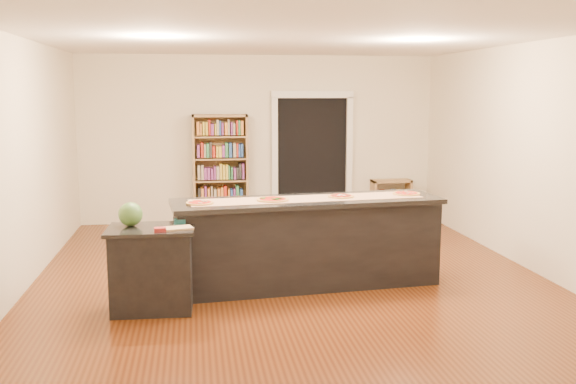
{
  "coord_description": "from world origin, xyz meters",
  "views": [
    {
      "loc": [
        -1.11,
        -7.34,
        2.19
      ],
      "look_at": [
        0.0,
        0.2,
        1.0
      ],
      "focal_mm": 40.0,
      "sensor_mm": 36.0,
      "label": 1
    }
  ],
  "objects": [
    {
      "name": "cutting_board",
      "position": [
        -1.28,
        -1.05,
        0.86
      ],
      "size": [
        0.31,
        0.25,
        0.02
      ],
      "primitive_type": "cube",
      "rotation": [
        0.0,
        0.0,
        0.26
      ],
      "color": "tan",
      "rests_on": "side_counter"
    },
    {
      "name": "pizza_c",
      "position": [
        0.54,
        -0.28,
        1.01
      ],
      "size": [
        0.28,
        0.28,
        0.02
      ],
      "color": "tan",
      "rests_on": "kitchen_island"
    },
    {
      "name": "low_shelf",
      "position": [
        2.27,
        3.3,
        0.34
      ],
      "size": [
        0.68,
        0.29,
        0.68
      ],
      "primitive_type": "cube",
      "color": "#A37F4F",
      "rests_on": "ground"
    },
    {
      "name": "side_counter",
      "position": [
        -1.55,
        -0.94,
        0.43
      ],
      "size": [
        0.86,
        0.63,
        0.85
      ],
      "rotation": [
        0.0,
        0.0,
        -0.04
      ],
      "color": "black",
      "rests_on": "ground"
    },
    {
      "name": "room",
      "position": [
        0.0,
        0.0,
        1.4
      ],
      "size": [
        6.0,
        7.0,
        2.8
      ],
      "color": "beige",
      "rests_on": "ground"
    },
    {
      "name": "doorway",
      "position": [
        0.9,
        3.46,
        1.2
      ],
      "size": [
        1.4,
        0.09,
        2.21
      ],
      "color": "black",
      "rests_on": "room"
    },
    {
      "name": "package_teal",
      "position": [
        -1.26,
        -0.79,
        0.88
      ],
      "size": [
        0.14,
        0.14,
        0.05
      ],
      "primitive_type": "cylinder",
      "color": "#195966",
      "rests_on": "side_counter"
    },
    {
      "name": "kraft_paper",
      "position": [
        0.14,
        -0.33,
        1.0
      ],
      "size": [
        2.67,
        0.72,
        0.0
      ],
      "primitive_type": "cube",
      "rotation": [
        0.0,
        0.0,
        0.1
      ],
      "color": "tan",
      "rests_on": "kitchen_island"
    },
    {
      "name": "bookshelf",
      "position": [
        -0.68,
        3.29,
        0.91
      ],
      "size": [
        0.91,
        0.32,
        1.83
      ],
      "primitive_type": "cube",
      "color": "#A37F4F",
      "rests_on": "ground"
    },
    {
      "name": "pizza_b",
      "position": [
        -0.26,
        -0.39,
        1.01
      ],
      "size": [
        0.34,
        0.34,
        0.02
      ],
      "color": "tan",
      "rests_on": "kitchen_island"
    },
    {
      "name": "watermelon",
      "position": [
        -1.76,
        -0.84,
        0.97
      ],
      "size": [
        0.24,
        0.24,
        0.24
      ],
      "primitive_type": "sphere",
      "color": "#144214",
      "rests_on": "side_counter"
    },
    {
      "name": "package_red",
      "position": [
        -1.45,
        -1.15,
        0.87
      ],
      "size": [
        0.12,
        0.09,
        0.04
      ],
      "primitive_type": "cube",
      "rotation": [
        0.0,
        0.0,
        0.11
      ],
      "color": "maroon",
      "rests_on": "side_counter"
    },
    {
      "name": "waste_bin",
      "position": [
        -0.35,
        3.07,
        0.16
      ],
      "size": [
        0.22,
        0.22,
        0.32
      ],
      "primitive_type": "cylinder",
      "color": "#509AB3",
      "rests_on": "ground"
    },
    {
      "name": "pizza_d",
      "position": [
        1.34,
        -0.2,
        1.01
      ],
      "size": [
        0.31,
        0.31,
        0.02
      ],
      "color": "tan",
      "rests_on": "kitchen_island"
    },
    {
      "name": "pizza_a",
      "position": [
        -1.06,
        -0.49,
        1.01
      ],
      "size": [
        0.31,
        0.31,
        0.02
      ],
      "color": "tan",
      "rests_on": "kitchen_island"
    },
    {
      "name": "kitchen_island",
      "position": [
        0.14,
        -0.34,
        0.5
      ],
      "size": [
        3.03,
        0.82,
        1.0
      ],
      "rotation": [
        0.0,
        0.0,
        0.1
      ],
      "color": "black",
      "rests_on": "ground"
    }
  ]
}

